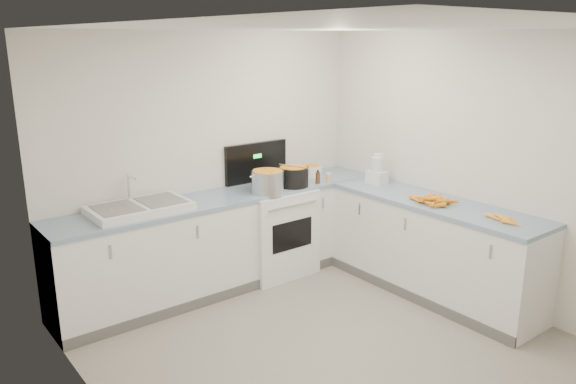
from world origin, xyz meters
TOP-DOWN VIEW (x-y plane):
  - floor at (0.00, 0.00)m, footprint 3.50×4.00m
  - ceiling at (0.00, 0.00)m, footprint 3.50×4.00m
  - wall_back at (0.00, 2.00)m, footprint 3.50×0.00m
  - wall_left at (-1.75, 0.00)m, footprint 0.00×4.00m
  - wall_right at (1.75, 0.00)m, footprint 0.00×4.00m
  - counter_back at (0.00, 1.70)m, footprint 3.50×0.62m
  - counter_right at (1.45, 0.30)m, footprint 0.62×2.20m
  - stove at (0.55, 1.69)m, footprint 0.76×0.65m
  - sink at (-0.90, 1.70)m, footprint 0.86×0.52m
  - steel_pot at (0.38, 1.53)m, footprint 0.40×0.40m
  - black_pot at (0.73, 1.56)m, footprint 0.35×0.35m
  - wooden_spoon at (0.73, 1.56)m, footprint 0.13×0.33m
  - mixing_bowl at (1.18, 1.81)m, footprint 0.33×0.33m
  - extract_bottle at (1.00, 1.49)m, footprint 0.05×0.05m
  - spice_jar at (1.12, 1.45)m, footprint 0.05×0.05m
  - food_processor at (1.49, 1.10)m, footprint 0.17×0.21m
  - carrot_pile at (1.37, 0.26)m, footprint 0.37×0.45m
  - peeled_carrots at (1.41, -0.44)m, footprint 0.17×0.36m
  - peelings at (-1.13, 1.68)m, footprint 0.24×0.25m

SIDE VIEW (x-z plane):
  - floor at x=0.00m, z-range 0.00..0.00m
  - counter_back at x=0.00m, z-range 0.00..0.94m
  - counter_right at x=1.45m, z-range 0.00..0.94m
  - stove at x=0.55m, z-range -0.21..1.15m
  - peeled_carrots at x=1.41m, z-range 0.94..0.98m
  - carrot_pile at x=1.37m, z-range 0.93..1.02m
  - sink at x=-0.90m, z-range 0.82..1.13m
  - spice_jar at x=1.12m, z-range 0.94..1.03m
  - mixing_bowl at x=1.18m, z-range 0.94..1.05m
  - extract_bottle at x=1.00m, z-range 0.94..1.06m
  - peelings at x=-1.13m, z-range 1.01..1.02m
  - black_pot at x=0.73m, z-range 0.92..1.14m
  - steel_pot at x=0.38m, z-range 0.92..1.16m
  - food_processor at x=1.49m, z-range 0.92..1.24m
  - wooden_spoon at x=0.73m, z-range 1.14..1.16m
  - wall_back at x=0.00m, z-range 0.00..2.50m
  - wall_left at x=-1.75m, z-range 0.00..2.50m
  - wall_right at x=1.75m, z-range 0.00..2.50m
  - ceiling at x=0.00m, z-range 2.50..2.50m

